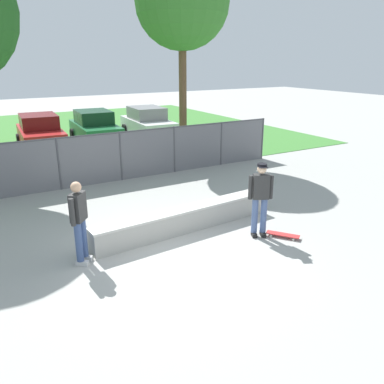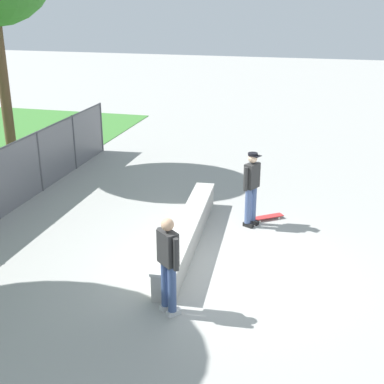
{
  "view_description": "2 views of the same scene",
  "coord_description": "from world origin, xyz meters",
  "views": [
    {
      "loc": [
        -3.57,
        -6.87,
        4.17
      ],
      "look_at": [
        0.94,
        0.9,
        1.11
      ],
      "focal_mm": 36.88,
      "sensor_mm": 36.0,
      "label": 1
    },
    {
      "loc": [
        -9.38,
        -1.56,
        5.27
      ],
      "look_at": [
        0.96,
        1.12,
        1.25
      ],
      "focal_mm": 48.92,
      "sensor_mm": 36.0,
      "label": 2
    }
  ],
  "objects": [
    {
      "name": "tree_mid",
      "position": [
        4.56,
        7.92,
        6.24
      ],
      "size": [
        3.72,
        3.72,
        8.14
      ],
      "color": "brown",
      "rests_on": "ground"
    },
    {
      "name": "car_green",
      "position": [
        2.19,
        12.93,
        0.84
      ],
      "size": [
        2.19,
        4.29,
        1.66
      ],
      "color": "#1E6638",
      "rests_on": "ground"
    },
    {
      "name": "skateboarder",
      "position": [
        2.31,
        0.0,
        1.03
      ],
      "size": [
        0.55,
        0.4,
        1.84
      ],
      "color": "black",
      "rests_on": "ground"
    },
    {
      "name": "skateboard",
      "position": [
        2.76,
        -0.39,
        0.07
      ],
      "size": [
        0.63,
        0.76,
        0.09
      ],
      "color": "red",
      "rests_on": "ground"
    },
    {
      "name": "grass_strip",
      "position": [
        0.0,
        16.46,
        0.01
      ],
      "size": [
        27.0,
        20.0,
        0.02
      ],
      "primitive_type": "cube",
      "color": "#3D7A33",
      "rests_on": "ground"
    },
    {
      "name": "ground_plane",
      "position": [
        0.0,
        0.0,
        0.0
      ],
      "size": [
        80.0,
        80.0,
        0.0
      ],
      "primitive_type": "plane",
      "color": "#9E9E99"
    },
    {
      "name": "chainlink_fence",
      "position": [
        0.0,
        6.16,
        0.95
      ],
      "size": [
        15.07,
        0.07,
        1.75
      ],
      "color": "#4C4C51",
      "rests_on": "ground"
    },
    {
      "name": "concrete_ledge",
      "position": [
        0.91,
        1.19,
        0.3
      ],
      "size": [
        5.01,
        0.84,
        0.6
      ],
      "color": "#A8A59E",
      "rests_on": "ground"
    },
    {
      "name": "car_red",
      "position": [
        -0.48,
        12.79,
        0.84
      ],
      "size": [
        2.19,
        4.29,
        1.66
      ],
      "color": "#B21E1E",
      "rests_on": "ground"
    },
    {
      "name": "bystander",
      "position": [
        -1.81,
        0.82,
        1.01
      ],
      "size": [
        0.44,
        0.48,
        1.82
      ],
      "color": "beige",
      "rests_on": "ground"
    },
    {
      "name": "car_white",
      "position": [
        5.14,
        12.98,
        0.84
      ],
      "size": [
        2.19,
        4.29,
        1.66
      ],
      "color": "silver",
      "rests_on": "ground"
    }
  ]
}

